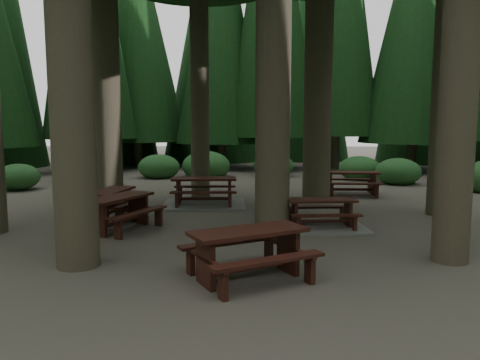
{
  "coord_description": "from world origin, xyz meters",
  "views": [
    {
      "loc": [
        0.34,
        -11.08,
        2.57
      ],
      "look_at": [
        -0.01,
        0.83,
        1.1
      ],
      "focal_mm": 35.0,
      "sensor_mm": 36.0,
      "label": 1
    }
  ],
  "objects_px": {
    "picnic_table_c": "(204,195)",
    "picnic_table_d": "(351,179)",
    "picnic_table_e": "(249,246)",
    "picnic_table_a": "(321,218)",
    "picnic_table_f": "(111,209)",
    "picnic_table_b": "(118,207)"
  },
  "relations": [
    {
      "from": "picnic_table_e",
      "to": "picnic_table_d",
      "type": "bearing_deg",
      "value": 39.68
    },
    {
      "from": "picnic_table_c",
      "to": "picnic_table_b",
      "type": "bearing_deg",
      "value": -120.07
    },
    {
      "from": "picnic_table_c",
      "to": "picnic_table_d",
      "type": "xyz_separation_m",
      "value": [
        5.04,
        2.24,
        0.24
      ]
    },
    {
      "from": "picnic_table_a",
      "to": "picnic_table_e",
      "type": "distance_m",
      "value": 4.23
    },
    {
      "from": "picnic_table_d",
      "to": "picnic_table_e",
      "type": "xyz_separation_m",
      "value": [
        -3.57,
        -9.19,
        0.0
      ]
    },
    {
      "from": "picnic_table_c",
      "to": "picnic_table_e",
      "type": "xyz_separation_m",
      "value": [
        1.47,
        -6.95,
        0.25
      ]
    },
    {
      "from": "picnic_table_b",
      "to": "picnic_table_d",
      "type": "xyz_separation_m",
      "value": [
        6.74,
        5.7,
        0.01
      ]
    },
    {
      "from": "picnic_table_b",
      "to": "picnic_table_e",
      "type": "height_order",
      "value": "picnic_table_e"
    },
    {
      "from": "picnic_table_a",
      "to": "picnic_table_f",
      "type": "xyz_separation_m",
      "value": [
        -5.5,
        0.99,
        0.02
      ]
    },
    {
      "from": "picnic_table_a",
      "to": "picnic_table_f",
      "type": "distance_m",
      "value": 5.59
    },
    {
      "from": "picnic_table_a",
      "to": "picnic_table_c",
      "type": "xyz_separation_m",
      "value": [
        -3.21,
        3.11,
        0.07
      ]
    },
    {
      "from": "picnic_table_b",
      "to": "picnic_table_e",
      "type": "relative_size",
      "value": 0.96
    },
    {
      "from": "picnic_table_d",
      "to": "picnic_table_e",
      "type": "relative_size",
      "value": 0.81
    },
    {
      "from": "picnic_table_f",
      "to": "picnic_table_c",
      "type": "bearing_deg",
      "value": -38.6
    },
    {
      "from": "picnic_table_d",
      "to": "picnic_table_e",
      "type": "height_order",
      "value": "picnic_table_e"
    },
    {
      "from": "picnic_table_c",
      "to": "picnic_table_e",
      "type": "relative_size",
      "value": 1.1
    },
    {
      "from": "picnic_table_a",
      "to": "picnic_table_d",
      "type": "bearing_deg",
      "value": 66.19
    },
    {
      "from": "picnic_table_c",
      "to": "picnic_table_f",
      "type": "height_order",
      "value": "picnic_table_c"
    },
    {
      "from": "picnic_table_d",
      "to": "picnic_table_b",
      "type": "bearing_deg",
      "value": -137.84
    },
    {
      "from": "picnic_table_c",
      "to": "picnic_table_d",
      "type": "distance_m",
      "value": 5.52
    },
    {
      "from": "picnic_table_b",
      "to": "picnic_table_d",
      "type": "distance_m",
      "value": 8.83
    },
    {
      "from": "picnic_table_a",
      "to": "picnic_table_e",
      "type": "xyz_separation_m",
      "value": [
        -1.74,
        -3.84,
        0.32
      ]
    }
  ]
}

